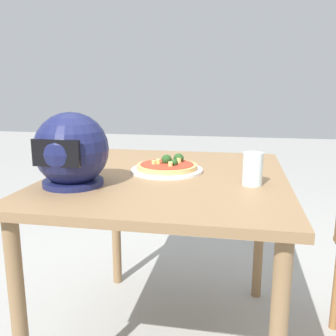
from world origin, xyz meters
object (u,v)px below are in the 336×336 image
dining_table (169,197)px  drinking_glass (253,169)px  pizza (168,165)px  motorcycle_helmet (71,151)px

dining_table → drinking_glass: size_ratio=9.21×
pizza → motorcycle_helmet: motorcycle_helmet is taller
drinking_glass → dining_table: bearing=-19.0°
drinking_glass → pizza: bearing=-24.9°
pizza → motorcycle_helmet: bearing=43.9°
pizza → motorcycle_helmet: size_ratio=0.96×
dining_table → pizza: size_ratio=4.36×
motorcycle_helmet → drinking_glass: size_ratio=2.20×
dining_table → pizza: (0.01, -0.04, 0.12)m
motorcycle_helmet → drinking_glass: motorcycle_helmet is taller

